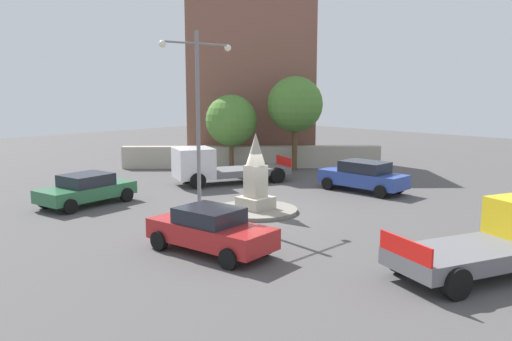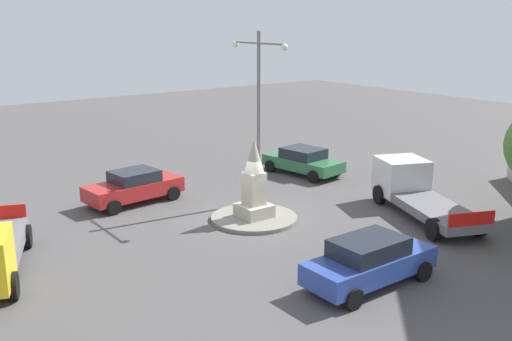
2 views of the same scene
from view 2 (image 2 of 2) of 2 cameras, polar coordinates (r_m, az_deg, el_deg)
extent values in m
plane|color=#4F4C4C|center=(24.12, -0.19, -4.81)|extent=(80.00, 80.00, 0.00)
cylinder|color=gray|center=(24.09, -0.19, -4.64)|extent=(3.54, 3.54, 0.16)
cube|color=#B2AA99|center=(23.99, -0.19, -3.89)|extent=(1.25, 1.25, 0.51)
cube|color=#B2AA99|center=(23.71, -0.19, -1.76)|extent=(0.74, 0.74, 1.34)
cone|color=#B2AA99|center=(23.36, -0.19, 1.42)|extent=(0.82, 0.82, 1.36)
cylinder|color=slate|center=(25.47, 0.27, 4.96)|extent=(0.16, 0.16, 7.50)
cylinder|color=slate|center=(24.46, 1.50, 12.18)|extent=(1.70, 0.08, 0.08)
cylinder|color=slate|center=(25.81, -0.89, 12.31)|extent=(1.70, 0.08, 0.08)
sphere|color=#F2EACC|center=(23.81, 2.79, 11.86)|extent=(0.28, 0.28, 0.28)
sphere|color=#F2EACC|center=(26.51, -1.99, 12.15)|extent=(0.28, 0.28, 0.28)
cube|color=#2D6B42|center=(31.03, 4.57, 0.73)|extent=(4.51, 2.39, 0.56)
cube|color=#1E232D|center=(30.89, 4.61, 1.70)|extent=(2.23, 1.94, 0.52)
cylinder|color=black|center=(31.43, 1.40, 0.42)|extent=(0.66, 0.30, 0.64)
cylinder|color=black|center=(32.73, 3.63, 0.97)|extent=(0.66, 0.30, 0.64)
cylinder|color=black|center=(29.48, 5.60, -0.60)|extent=(0.66, 0.30, 0.64)
cylinder|color=black|center=(30.86, 7.79, 0.02)|extent=(0.66, 0.30, 0.64)
cube|color=#2D479E|center=(18.61, 11.01, -8.98)|extent=(1.66, 4.45, 0.67)
cube|color=#1E232D|center=(18.30, 10.88, -7.31)|extent=(1.53, 2.27, 0.55)
cylinder|color=black|center=(20.32, 12.21, -8.00)|extent=(0.22, 0.64, 0.64)
cylinder|color=black|center=(19.38, 15.93, -9.39)|extent=(0.22, 0.64, 0.64)
cylinder|color=black|center=(18.25, 5.65, -10.42)|extent=(0.22, 0.64, 0.64)
cylinder|color=black|center=(17.20, 9.45, -12.20)|extent=(0.22, 0.64, 0.64)
cube|color=#B22323|center=(26.67, -11.77, -1.75)|extent=(2.15, 4.46, 0.66)
cube|color=#1E232D|center=(26.54, -11.73, -0.53)|extent=(1.77, 2.08, 0.50)
cylinder|color=black|center=(25.34, -13.64, -3.51)|extent=(0.29, 0.66, 0.64)
cylinder|color=black|center=(26.79, -15.45, -2.64)|extent=(0.29, 0.66, 0.64)
cylinder|color=black|center=(26.84, -8.03, -2.21)|extent=(0.29, 0.66, 0.64)
cylinder|color=black|center=(28.22, -10.03, -1.46)|extent=(0.29, 0.66, 0.64)
cylinder|color=black|center=(18.89, -22.53, -10.31)|extent=(0.88, 0.57, 0.84)
cylinder|color=black|center=(22.74, -21.34, -5.96)|extent=(0.88, 0.57, 0.84)
cube|color=silver|center=(26.76, 13.93, -0.55)|extent=(2.53, 2.54, 1.60)
cube|color=slate|center=(24.31, 17.28, -3.84)|extent=(4.81, 3.49, 0.36)
cube|color=red|center=(22.46, 20.20, -4.44)|extent=(0.78, 1.75, 0.50)
cylinder|color=black|center=(26.61, 11.89, -2.31)|extent=(0.88, 0.58, 0.84)
cylinder|color=black|center=(27.50, 15.55, -1.98)|extent=(0.88, 0.58, 0.84)
cylinder|color=black|center=(22.83, 16.84, -5.49)|extent=(0.88, 0.58, 0.84)
cylinder|color=black|center=(23.86, 20.88, -4.97)|extent=(0.88, 0.58, 0.84)
camera|label=1|loc=(34.66, -40.75, 6.76)|focal=38.42mm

